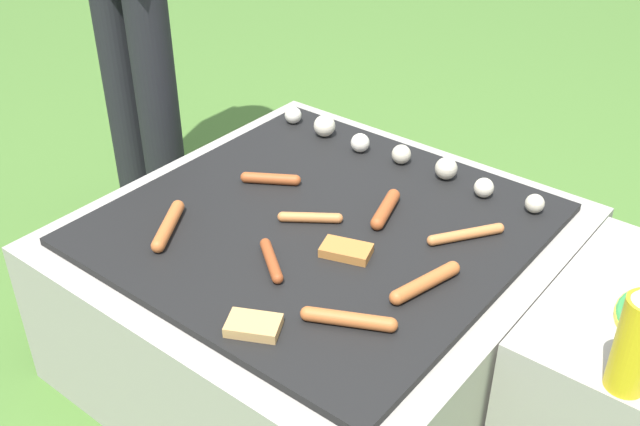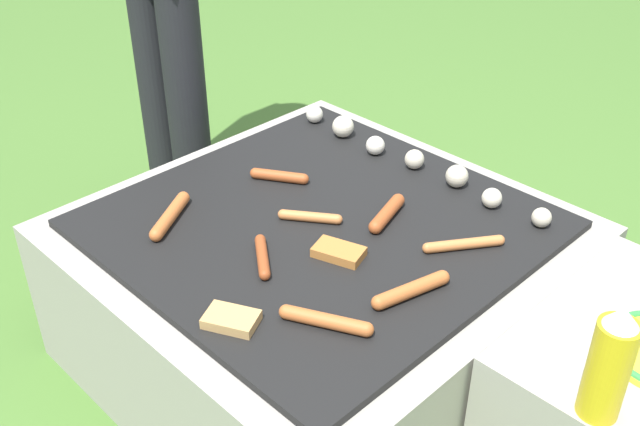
{
  "view_description": "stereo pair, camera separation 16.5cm",
  "coord_description": "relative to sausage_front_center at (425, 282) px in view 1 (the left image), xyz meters",
  "views": [
    {
      "loc": [
        0.87,
        -1.09,
        1.31
      ],
      "look_at": [
        0.0,
        0.0,
        0.42
      ],
      "focal_mm": 42.0,
      "sensor_mm": 36.0,
      "label": 1
    },
    {
      "loc": [
        0.99,
        -0.98,
        1.31
      ],
      "look_at": [
        0.0,
        0.0,
        0.42
      ],
      "focal_mm": 42.0,
      "sensor_mm": 36.0,
      "label": 2
    }
  ],
  "objects": [
    {
      "name": "ground_plane",
      "position": [
        -0.31,
        0.06,
        -0.41
      ],
      "size": [
        14.0,
        14.0,
        0.0
      ],
      "primitive_type": "plane",
      "color": "#47702D"
    },
    {
      "name": "grill",
      "position": [
        -0.31,
        0.06,
        -0.22
      ],
      "size": [
        0.98,
        0.98,
        0.4
      ],
      "color": "#9E998E",
      "rests_on": "ground_plane"
    },
    {
      "name": "sausage_front_right",
      "position": [
        -0.29,
        -0.13,
        -0.0
      ],
      "size": [
        0.12,
        0.1,
        0.02
      ],
      "color": "#93421E",
      "rests_on": "grill"
    },
    {
      "name": "sausage_front_left",
      "position": [
        -0.21,
        0.17,
        0.0
      ],
      "size": [
        0.07,
        0.15,
        0.03
      ],
      "color": "#A34C23",
      "rests_on": "grill"
    },
    {
      "name": "sausage_mid_left",
      "position": [
        -0.54,
        -0.18,
        0.0
      ],
      "size": [
        0.11,
        0.16,
        0.03
      ],
      "color": "#B7602D",
      "rests_on": "grill"
    },
    {
      "name": "sausage_back_right",
      "position": [
        -0.05,
        -0.18,
        -0.0
      ],
      "size": [
        0.17,
        0.1,
        0.03
      ],
      "color": "#B7602D",
      "rests_on": "grill"
    },
    {
      "name": "sausage_mid_right",
      "position": [
        -0.51,
        0.12,
        -0.0
      ],
      "size": [
        0.13,
        0.09,
        0.03
      ],
      "color": "#A34C23",
      "rests_on": "grill"
    },
    {
      "name": "sausage_back_left",
      "position": [
        -0.02,
        0.2,
        -0.0
      ],
      "size": [
        0.11,
        0.15,
        0.02
      ],
      "color": "#C6753D",
      "rests_on": "grill"
    },
    {
      "name": "sausage_back_center",
      "position": [
        -0.33,
        0.04,
        -0.0
      ],
      "size": [
        0.12,
        0.09,
        0.02
      ],
      "color": "#C6753D",
      "rests_on": "grill"
    },
    {
      "name": "sausage_front_center",
      "position": [
        0.0,
        0.0,
        0.0
      ],
      "size": [
        0.07,
        0.18,
        0.03
      ],
      "color": "#B7602D",
      "rests_on": "grill"
    },
    {
      "name": "bread_slice_left",
      "position": [
        -0.19,
        -0.0,
        -0.0
      ],
      "size": [
        0.12,
        0.09,
        0.02
      ],
      "color": "#B27033",
      "rests_on": "grill"
    },
    {
      "name": "bread_slice_center",
      "position": [
        -0.18,
        -0.3,
        -0.0
      ],
      "size": [
        0.12,
        0.1,
        0.02
      ],
      "color": "tan",
      "rests_on": "grill"
    },
    {
      "name": "mushroom_row",
      "position": [
        -0.35,
        0.4,
        0.01
      ],
      "size": [
        0.77,
        0.07,
        0.06
      ],
      "color": "silver",
      "rests_on": "grill"
    },
    {
      "name": "condiment_bottle",
      "position": [
        0.4,
        -0.02,
        0.09
      ],
      "size": [
        0.07,
        0.07,
        0.21
      ],
      "color": "gold",
      "rests_on": "side_ledge"
    }
  ]
}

